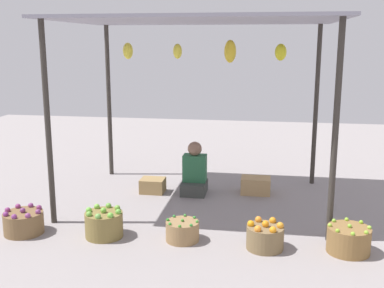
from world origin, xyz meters
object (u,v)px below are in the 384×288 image
at_px(basket_green_apples, 104,224).
at_px(basket_oranges, 265,237).
at_px(vendor_person, 195,174).
at_px(basket_purple_onions, 24,222).
at_px(basket_limes, 349,240).
at_px(basket_green_chilies, 182,231).
at_px(wooden_crate_stacked_rear, 256,185).
at_px(wooden_crate_near_vendor, 153,185).

distance_m(basket_green_apples, basket_oranges, 1.85).
height_order(vendor_person, basket_purple_onions, vendor_person).
distance_m(basket_purple_onions, basket_limes, 3.71).
bearing_deg(basket_oranges, basket_limes, 3.28).
height_order(vendor_person, basket_limes, vendor_person).
height_order(basket_green_apples, basket_limes, basket_green_apples).
xyz_separation_m(basket_green_chilies, basket_limes, (1.82, -0.02, 0.03)).
height_order(basket_green_chilies, wooden_crate_stacked_rear, basket_green_chilies).
height_order(basket_purple_onions, basket_green_chilies, basket_purple_onions).
distance_m(vendor_person, basket_oranges, 2.09).
relative_size(basket_green_apples, basket_green_chilies, 1.15).
distance_m(basket_green_chilies, wooden_crate_stacked_rear, 2.01).
height_order(basket_green_apples, wooden_crate_near_vendor, basket_green_apples).
distance_m(basket_purple_onions, wooden_crate_stacked_rear, 3.30).
bearing_deg(basket_oranges, vendor_person, 120.61).
relative_size(vendor_person, basket_purple_onions, 1.69).
height_order(basket_green_chilies, wooden_crate_near_vendor, basket_green_chilies).
height_order(basket_oranges, wooden_crate_near_vendor, basket_oranges).
distance_m(basket_oranges, basket_limes, 0.89).
relative_size(basket_green_apples, wooden_crate_stacked_rear, 1.01).
bearing_deg(wooden_crate_stacked_rear, basket_limes, -60.84).
xyz_separation_m(basket_purple_onions, wooden_crate_stacked_rear, (2.66, 1.94, -0.01)).
bearing_deg(basket_green_chilies, basket_green_apples, -177.74).
xyz_separation_m(basket_green_chilies, wooden_crate_near_vendor, (-0.76, 1.65, -0.01)).
height_order(basket_green_apples, basket_green_chilies, basket_green_apples).
xyz_separation_m(vendor_person, basket_green_apples, (-0.79, -1.76, -0.14)).
xyz_separation_m(basket_limes, wooden_crate_stacked_rear, (-1.04, 1.87, -0.02)).
xyz_separation_m(basket_limes, wooden_crate_near_vendor, (-2.57, 1.67, -0.04)).
xyz_separation_m(basket_green_chilies, basket_oranges, (0.93, -0.07, 0.02)).
relative_size(basket_green_chilies, wooden_crate_stacked_rear, 0.88).
relative_size(basket_purple_onions, basket_oranges, 1.13).
height_order(basket_green_apples, basket_oranges, basket_green_apples).
xyz_separation_m(vendor_person, basket_oranges, (1.06, -1.79, -0.16)).
distance_m(basket_green_apples, basket_limes, 2.73).
xyz_separation_m(vendor_person, basket_green_chilies, (0.13, -1.73, -0.18)).
relative_size(vendor_person, wooden_crate_near_vendor, 2.21).
bearing_deg(basket_green_apples, basket_green_chilies, 2.26).
bearing_deg(basket_limes, wooden_crate_near_vendor, 146.99).
height_order(wooden_crate_near_vendor, wooden_crate_stacked_rear, wooden_crate_stacked_rear).
bearing_deg(wooden_crate_near_vendor, basket_limes, -33.01).
distance_m(basket_limes, wooden_crate_stacked_rear, 2.14).
distance_m(basket_green_chilies, wooden_crate_near_vendor, 1.82).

